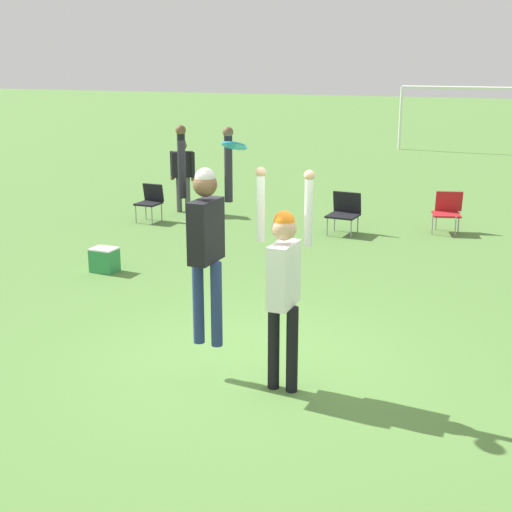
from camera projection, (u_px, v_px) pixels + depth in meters
name	position (u px, v px, depth m)	size (l,w,h in m)	color
ground_plane	(249.00, 367.00, 7.85)	(120.00, 120.00, 0.00)	#56843D
person_jumping	(206.00, 231.00, 7.21)	(0.62, 0.47, 2.28)	navy
person_defending	(284.00, 275.00, 6.99)	(0.60, 0.45, 2.28)	black
frisbee	(234.00, 146.00, 6.70)	(0.24, 0.23, 0.11)	#2D9EDB
camping_chair_0	(345.00, 211.00, 13.78)	(0.58, 0.62, 0.79)	gray
camping_chair_2	(447.00, 209.00, 13.86)	(0.64, 0.68, 0.79)	gray
camping_chair_4	(150.00, 199.00, 14.82)	(0.46, 0.49, 0.77)	gray
person_spectator_near	(183.00, 169.00, 15.55)	(0.63, 0.43, 1.62)	#4C4C51
cooler_box	(104.00, 260.00, 11.34)	(0.40, 0.32, 0.39)	#2D8C4C
soccer_goal	(500.00, 101.00, 25.11)	(7.10, 0.10, 2.35)	white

